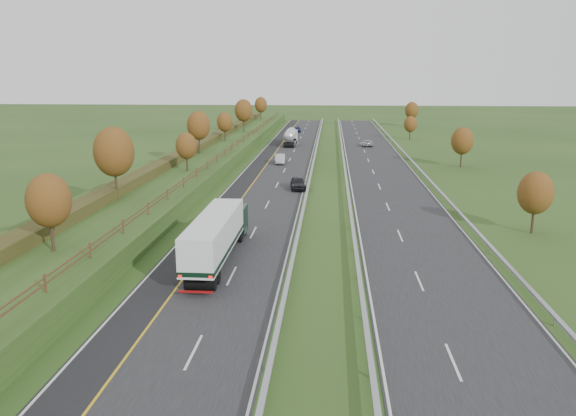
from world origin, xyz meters
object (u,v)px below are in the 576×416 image
object	(u,v)px
car_small_far	(297,130)
car_silver_mid	(280,159)
car_dark_near	(298,183)
road_tanker	(291,136)
box_lorry	(217,234)
car_oncoming	(367,143)

from	to	relation	value
car_small_far	car_silver_mid	bearing A→B (deg)	-95.11
car_dark_near	car_small_far	distance (m)	76.11
road_tanker	car_silver_mid	world-z (taller)	road_tanker
road_tanker	car_dark_near	size ratio (longest dim) A/B	2.32
box_lorry	car_oncoming	xyz separation A→B (m)	(16.70, 77.43, -1.63)
box_lorry	car_small_far	distance (m)	106.19
car_silver_mid	car_oncoming	distance (m)	30.17
box_lorry	car_dark_near	xyz separation A→B (m)	(4.74, 30.21, -1.47)
car_dark_near	car_small_far	bearing A→B (deg)	87.19
car_dark_near	car_small_far	world-z (taller)	car_dark_near
car_dark_near	car_oncoming	xyz separation A→B (m)	(11.96, 47.22, -0.16)
car_oncoming	road_tanker	bearing A→B (deg)	-2.74
road_tanker	car_silver_mid	xyz separation A→B (m)	(0.12, -26.43, -1.04)
car_silver_mid	car_oncoming	xyz separation A→B (m)	(16.32, 25.37, -0.12)
box_lorry	car_small_far	size ratio (longest dim) A/B	3.66
road_tanker	car_dark_near	bearing A→B (deg)	-84.69
car_small_far	car_oncoming	bearing A→B (deg)	-65.36
car_silver_mid	car_oncoming	size ratio (longest dim) A/B	1.00
car_small_far	box_lorry	bearing A→B (deg)	-95.49
car_small_far	car_oncoming	world-z (taller)	car_oncoming
road_tanker	car_dark_near	xyz separation A→B (m)	(4.49, -48.27, -1.00)
car_silver_mid	road_tanker	bearing A→B (deg)	86.12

